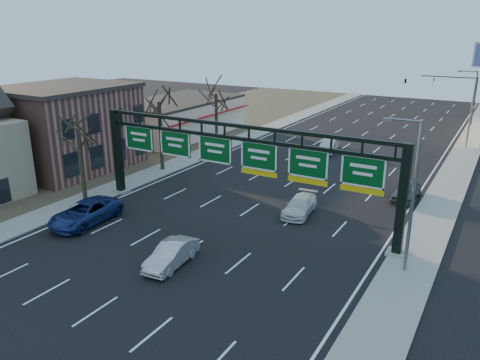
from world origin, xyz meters
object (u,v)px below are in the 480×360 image
Objects in this scene: sign_gantry at (239,159)px; car_silver_sedan at (171,254)px; car_blue_suv at (86,213)px; car_white_wagon at (300,206)px.

car_silver_sedan is at bearing -88.91° from sign_gantry.
sign_gantry is 9.12m from car_silver_sedan.
car_silver_sedan is at bearing -15.56° from car_blue_suv.
car_white_wagon is (3.40, 11.43, -0.04)m from car_silver_sedan.
sign_gantry is 6.22m from car_white_wagon.
car_blue_suv is (-9.23, -6.30, -3.82)m from sign_gantry.
car_blue_suv is at bearing 162.96° from car_silver_sedan.
car_silver_sedan is 0.94× the size of car_white_wagon.
sign_gantry reaches higher than car_blue_suv.
sign_gantry reaches higher than car_white_wagon.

